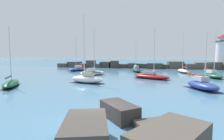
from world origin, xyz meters
TOP-DOWN VIEW (x-y plane):
  - ground_plane at (0.00, 0.00)m, footprint 600.00×600.00m
  - open_sea_beyond at (0.00, 111.39)m, footprint 400.00×116.00m
  - breakwater_jetty at (2.47, 51.41)m, footprint 64.86×6.97m
  - lighthouse at (26.83, 52.27)m, footprint 5.21×5.21m
  - foreground_rocks at (2.43, -2.27)m, footprint 7.66×8.64m
  - sailboat_moored_0 at (-9.04, 26.88)m, footprint 5.83×5.30m
  - sailboat_moored_1 at (10.73, 14.17)m, footprint 4.25×5.92m
  - sailboat_moored_2 at (16.19, 27.39)m, footprint 4.00×5.78m
  - sailboat_moored_3 at (4.04, 23.62)m, footprint 7.72×5.32m
  - sailboat_moored_4 at (-16.23, 10.62)m, footprint 4.94×6.55m
  - sailboat_moored_5 at (0.17, 37.35)m, footprint 3.74×7.75m
  - sailboat_moored_6 at (-6.42, 16.18)m, footprint 6.21×3.26m
  - sailboat_moored_7 at (12.45, 37.91)m, footprint 2.52×6.44m
  - sailboat_moored_8 at (-16.69, 36.22)m, footprint 4.11×6.44m
  - mooring_buoy_orange_near at (12.95, 32.67)m, footprint 0.77×0.77m

SIDE VIEW (x-z plane):
  - ground_plane at x=0.00m, z-range 0.00..0.00m
  - open_sea_beyond at x=0.00m, z-range 0.00..0.01m
  - mooring_buoy_orange_near at x=12.95m, z-range -0.10..0.87m
  - sailboat_moored_7 at x=12.45m, z-range -4.75..5.78m
  - sailboat_moored_4 at x=-16.23m, z-range -3.90..4.95m
  - sailboat_moored_3 at x=4.04m, z-range -4.23..5.38m
  - sailboat_moored_8 at x=-16.69m, z-range -4.15..5.36m
  - sailboat_moored_2 at x=16.19m, z-range -4.11..5.33m
  - sailboat_moored_0 at x=-9.04m, z-range -4.78..6.08m
  - foreground_rocks at x=2.43m, z-range -0.09..1.39m
  - sailboat_moored_1 at x=10.73m, z-range -3.09..4.44m
  - sailboat_moored_5 at x=0.17m, z-range -3.26..4.60m
  - sailboat_moored_6 at x=-6.42m, z-range -4.84..6.33m
  - breakwater_jetty at x=2.47m, z-range -0.32..2.25m
  - lighthouse at x=26.83m, z-range -0.87..10.36m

